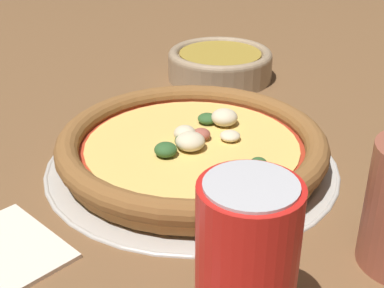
{
  "coord_description": "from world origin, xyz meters",
  "views": [
    {
      "loc": [
        -0.36,
        -0.36,
        0.29
      ],
      "look_at": [
        0.0,
        0.0,
        0.03
      ],
      "focal_mm": 50.0,
      "sensor_mm": 36.0,
      "label": 1
    }
  ],
  "objects": [
    {
      "name": "ground_plane",
      "position": [
        0.0,
        0.0,
        0.0
      ],
      "size": [
        3.0,
        3.0,
        0.0
      ],
      "primitive_type": "plane",
      "color": "brown"
    },
    {
      "name": "pizza_tray",
      "position": [
        0.0,
        0.0,
        0.0
      ],
      "size": [
        0.32,
        0.32,
        0.01
      ],
      "color": "#B7B2A8",
      "rests_on": "ground_plane"
    },
    {
      "name": "pizza",
      "position": [
        0.0,
        -0.0,
        0.02
      ],
      "size": [
        0.29,
        0.29,
        0.04
      ],
      "color": "#BC7F42",
      "rests_on": "pizza_tray"
    },
    {
      "name": "beverage_can",
      "position": [
        -0.14,
        -0.19,
        0.06
      ],
      "size": [
        0.07,
        0.07,
        0.12
      ],
      "color": "red",
      "rests_on": "ground_plane"
    },
    {
      "name": "bowl_near",
      "position": [
        0.22,
        0.16,
        0.02
      ],
      "size": [
        0.16,
        0.16,
        0.04
      ],
      "color": "#9E8466",
      "rests_on": "ground_plane"
    }
  ]
}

